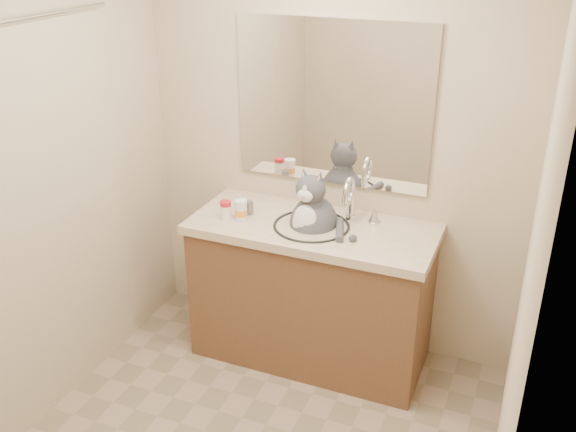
# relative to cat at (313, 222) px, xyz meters

# --- Properties ---
(room) EXTENTS (2.22, 2.52, 2.42)m
(room) POSITION_rel_cat_xyz_m (0.00, -0.97, 0.34)
(room) COLOR gray
(room) RESTS_ON ground
(vanity) EXTENTS (1.34, 0.59, 1.12)m
(vanity) POSITION_rel_cat_xyz_m (0.00, -0.01, -0.42)
(vanity) COLOR brown
(vanity) RESTS_ON ground
(mirror) EXTENTS (1.10, 0.02, 0.90)m
(mirror) POSITION_rel_cat_xyz_m (0.00, 0.27, 0.59)
(mirror) COLOR white
(mirror) RESTS_ON room
(shower_curtain) EXTENTS (0.02, 1.30, 1.93)m
(shower_curtain) POSITION_rel_cat_xyz_m (-1.05, -0.87, 0.17)
(shower_curtain) COLOR #BFAE90
(shower_curtain) RESTS_ON ground
(cat) EXTENTS (0.37, 0.34, 0.53)m
(cat) POSITION_rel_cat_xyz_m (0.00, 0.00, 0.00)
(cat) COLOR #49494E
(cat) RESTS_ON vanity
(pill_bottle_redcap) EXTENTS (0.08, 0.08, 0.11)m
(pill_bottle_redcap) POSITION_rel_cat_xyz_m (-0.47, -0.12, 0.04)
(pill_bottle_redcap) COLOR white
(pill_bottle_redcap) RESTS_ON vanity
(pill_bottle_orange) EXTENTS (0.09, 0.09, 0.12)m
(pill_bottle_orange) POSITION_rel_cat_xyz_m (-0.38, -0.10, 0.04)
(pill_bottle_orange) COLOR white
(pill_bottle_orange) RESTS_ON vanity
(grey_canister) EXTENTS (0.05, 0.05, 0.08)m
(grey_canister) POSITION_rel_cat_xyz_m (-0.38, -0.01, 0.03)
(grey_canister) COLOR slate
(grey_canister) RESTS_ON vanity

